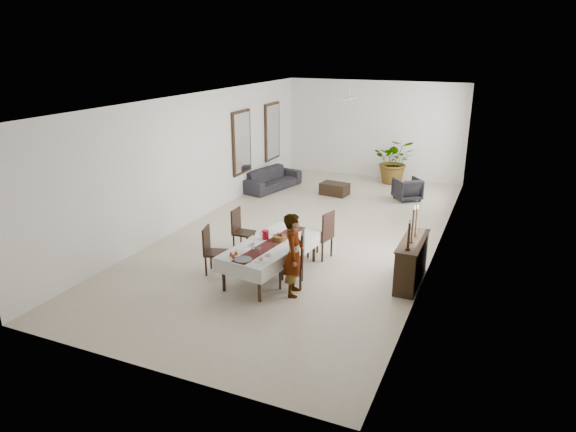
{
  "coord_description": "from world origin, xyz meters",
  "views": [
    {
      "loc": [
        4.18,
        -10.86,
        4.37
      ],
      "look_at": [
        0.29,
        -1.9,
        1.05
      ],
      "focal_mm": 32.0,
      "sensor_mm": 36.0,
      "label": 1
    }
  ],
  "objects_px": {
    "woman": "(294,255)",
    "sideboard_body": "(411,262)",
    "dining_table_top": "(271,245)",
    "red_pitcher": "(266,235)",
    "sofa": "(271,179)"
  },
  "relations": [
    {
      "from": "sofa",
      "to": "sideboard_body",
      "type": "bearing_deg",
      "value": -119.5
    },
    {
      "from": "dining_table_top",
      "to": "sideboard_body",
      "type": "relative_size",
      "value": 1.52
    },
    {
      "from": "dining_table_top",
      "to": "sideboard_body",
      "type": "bearing_deg",
      "value": 23.85
    },
    {
      "from": "red_pitcher",
      "to": "sideboard_body",
      "type": "relative_size",
      "value": 0.13
    },
    {
      "from": "red_pitcher",
      "to": "sideboard_body",
      "type": "bearing_deg",
      "value": 12.17
    },
    {
      "from": "red_pitcher",
      "to": "sofa",
      "type": "distance_m",
      "value": 6.15
    },
    {
      "from": "dining_table_top",
      "to": "woman",
      "type": "distance_m",
      "value": 0.89
    },
    {
      "from": "woman",
      "to": "sideboard_body",
      "type": "xyz_separation_m",
      "value": [
        1.86,
        1.3,
        -0.35
      ]
    },
    {
      "from": "sideboard_body",
      "to": "woman",
      "type": "bearing_deg",
      "value": -145.04
    },
    {
      "from": "red_pitcher",
      "to": "sofa",
      "type": "xyz_separation_m",
      "value": [
        -2.51,
        5.6,
        -0.46
      ]
    },
    {
      "from": "dining_table_top",
      "to": "red_pitcher",
      "type": "xyz_separation_m",
      "value": [
        -0.2,
        0.16,
        0.12
      ]
    },
    {
      "from": "woman",
      "to": "sofa",
      "type": "distance_m",
      "value": 7.18
    },
    {
      "from": "red_pitcher",
      "to": "woman",
      "type": "distance_m",
      "value": 1.15
    },
    {
      "from": "sofa",
      "to": "dining_table_top",
      "type": "bearing_deg",
      "value": -140.81
    },
    {
      "from": "dining_table_top",
      "to": "red_pitcher",
      "type": "height_order",
      "value": "red_pitcher"
    }
  ]
}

